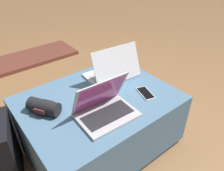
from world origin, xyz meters
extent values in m
plane|color=olive|center=(0.00, 0.00, 0.00)|extent=(14.00, 14.00, 0.00)
cube|color=#2A3D4E|center=(0.00, 0.00, 0.03)|extent=(0.96, 0.74, 0.05)
cube|color=slate|center=(0.00, 0.00, 0.24)|extent=(1.00, 0.77, 0.38)
cube|color=#B7B7BC|center=(-0.06, -0.18, 0.44)|extent=(0.35, 0.26, 0.02)
cube|color=#232328|center=(-0.06, -0.19, 0.45)|extent=(0.30, 0.15, 0.00)
cube|color=#B7B7BC|center=(-0.06, -0.11, 0.56)|extent=(0.34, 0.12, 0.22)
cube|color=#B23D93|center=(-0.06, -0.11, 0.56)|extent=(0.31, 0.11, 0.20)
cube|color=silver|center=(0.24, 0.17, 0.44)|extent=(0.39, 0.29, 0.02)
cube|color=#B2B2B7|center=(0.24, 0.18, 0.45)|extent=(0.34, 0.17, 0.00)
cube|color=silver|center=(0.23, 0.09, 0.57)|extent=(0.38, 0.13, 0.24)
cube|color=#1E4799|center=(0.24, 0.10, 0.57)|extent=(0.34, 0.11, 0.21)
cube|color=white|center=(0.28, -0.16, 0.44)|extent=(0.11, 0.17, 0.01)
cube|color=black|center=(0.28, -0.16, 0.44)|extent=(0.10, 0.15, 0.00)
cube|color=black|center=(-0.63, 0.15, 0.22)|extent=(0.25, 0.35, 0.45)
cylinder|color=black|center=(-0.34, 0.08, 0.48)|extent=(0.18, 0.21, 0.09)
cube|color=#441B20|center=(-0.34, 0.08, 0.48)|extent=(0.13, 0.12, 0.03)
cube|color=brown|center=(0.00, 1.73, 0.02)|extent=(1.40, 0.50, 0.04)
camera|label=1|loc=(-0.65, -0.96, 1.30)|focal=35.00mm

